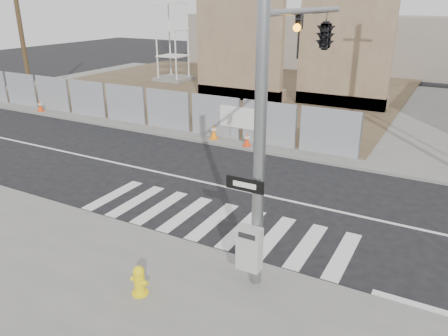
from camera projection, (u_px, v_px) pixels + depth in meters
The scene contains 12 objects.
ground at pixel (248, 192), 15.46m from camera, with size 100.00×100.00×0.00m, color black.
sidewalk_far at pixel (347, 109), 26.89m from camera, with size 50.00×20.00×0.12m, color slate.
signal_pole at pixel (306, 67), 10.94m from camera, with size 0.96×5.87×7.00m.
chain_link_fence at pixel (122, 103), 23.62m from camera, with size 24.60×0.04×2.00m, color gray.
concrete_wall_left at pixel (239, 49), 28.08m from camera, with size 6.00×1.30×8.00m.
concrete_wall_right at pixel (344, 53), 25.99m from camera, with size 5.50×1.30×8.00m.
utility_pole_left at pixel (19, 20), 26.14m from camera, with size 1.60×0.28×10.00m.
fire_hydrant at pixel (139, 280), 9.79m from camera, with size 0.45×0.42×0.72m.
traffic_cone_a at pixel (40, 106), 26.03m from camera, with size 0.38×0.38×0.66m.
traffic_cone_b at pixel (154, 119), 23.11m from camera, with size 0.41×0.41×0.64m.
traffic_cone_c at pixel (214, 132), 20.83m from camera, with size 0.49×0.49×0.73m.
traffic_cone_d at pixel (247, 140), 19.81m from camera, with size 0.43×0.43×0.63m.
Camera 1 is at (6.02, -12.79, 6.36)m, focal length 35.00 mm.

